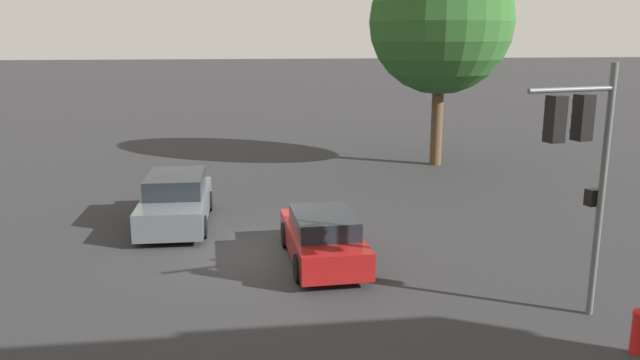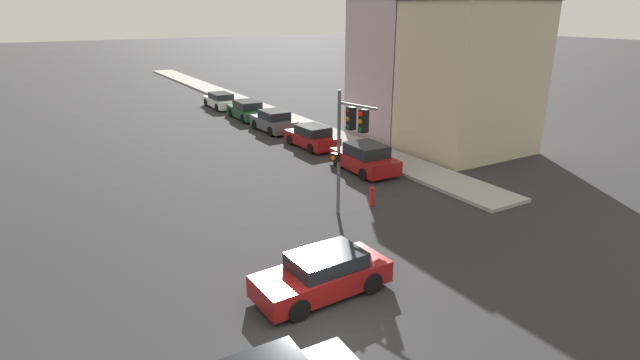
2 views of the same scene
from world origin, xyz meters
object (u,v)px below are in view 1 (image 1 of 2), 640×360
object	(u,v)px
traffic_signal	(580,146)
crossing_car_0	(323,238)
street_tree	(441,22)
fire_hydrant	(637,329)
crossing_car_1	(176,201)

from	to	relation	value
traffic_signal	crossing_car_0	size ratio (longest dim) A/B	1.23
street_tree	fire_hydrant	distance (m)	18.58
street_tree	traffic_signal	xyz separation A→B (m)	(15.89, -2.39, -2.71)
crossing_car_1	fire_hydrant	size ratio (longest dim) A/B	5.19
street_tree	fire_hydrant	xyz separation A→B (m)	(17.52, -1.88, -5.88)
crossing_car_0	crossing_car_1	xyz separation A→B (m)	(-3.95, -4.08, 0.09)
crossing_car_0	crossing_car_1	world-z (taller)	crossing_car_1
traffic_signal	fire_hydrant	size ratio (longest dim) A/B	5.74
traffic_signal	crossing_car_0	xyz separation A→B (m)	(-4.01, -4.56, -3.00)
crossing_car_1	crossing_car_0	bearing A→B (deg)	47.13
crossing_car_0	crossing_car_1	size ratio (longest dim) A/B	0.90
street_tree	crossing_car_1	xyz separation A→B (m)	(7.94, -11.02, -5.62)
crossing_car_1	fire_hydrant	distance (m)	13.25
street_tree	fire_hydrant	bearing A→B (deg)	-6.13
street_tree	traffic_signal	distance (m)	16.30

